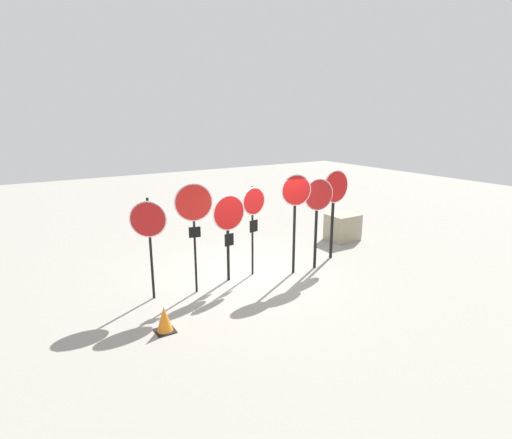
{
  "coord_description": "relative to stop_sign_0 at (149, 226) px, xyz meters",
  "views": [
    {
      "loc": [
        -5.12,
        -8.16,
        4.01
      ],
      "look_at": [
        -0.03,
        0.0,
        1.51
      ],
      "focal_mm": 28.0,
      "sensor_mm": 36.0,
      "label": 1
    }
  ],
  "objects": [
    {
      "name": "stop_sign_1",
      "position": [
        0.97,
        -0.21,
        0.27
      ],
      "size": [
        0.84,
        0.24,
        2.59
      ],
      "rotation": [
        0.0,
        0.0,
        -0.25
      ],
      "color": "black",
      "rests_on": "ground"
    },
    {
      "name": "traffic_cone_0",
      "position": [
        -0.26,
        -1.5,
        -1.46
      ],
      "size": [
        0.36,
        0.36,
        0.51
      ],
      "color": "black",
      "rests_on": "ground"
    },
    {
      "name": "stop_sign_6",
      "position": [
        5.26,
        -0.12,
        0.12
      ],
      "size": [
        0.92,
        0.15,
        2.57
      ],
      "rotation": [
        0.0,
        0.0,
        0.03
      ],
      "color": "black",
      "rests_on": "ground"
    },
    {
      "name": "stop_sign_5",
      "position": [
        4.33,
        -0.49,
        0.05
      ],
      "size": [
        0.83,
        0.2,
        2.46
      ],
      "rotation": [
        0.0,
        0.0,
        -0.18
      ],
      "color": "black",
      "rests_on": "ground"
    },
    {
      "name": "storage_crate",
      "position": [
        6.77,
        1.04,
        -1.28
      ],
      "size": [
        0.97,
        0.82,
        0.87
      ],
      "color": "#9E937A",
      "rests_on": "ground"
    },
    {
      "name": "stop_sign_2",
      "position": [
        1.96,
        0.0,
        -0.16
      ],
      "size": [
        0.88,
        0.15,
        2.2
      ],
      "rotation": [
        0.0,
        0.0,
        0.06
      ],
      "color": "black",
      "rests_on": "ground"
    },
    {
      "name": "stop_sign_3",
      "position": [
        2.67,
        0.01,
        0.04
      ],
      "size": [
        0.7,
        0.15,
        2.33
      ],
      "rotation": [
        0.0,
        0.0,
        0.14
      ],
      "color": "black",
      "rests_on": "ground"
    },
    {
      "name": "stop_sign_0",
      "position": [
        0.0,
        0.0,
        0.0
      ],
      "size": [
        0.71,
        0.42,
        2.32
      ],
      "rotation": [
        0.0,
        0.0,
        -0.51
      ],
      "color": "black",
      "rests_on": "ground"
    },
    {
      "name": "ground_plane",
      "position": [
        2.7,
        -0.1,
        -1.72
      ],
      "size": [
        40.0,
        40.0,
        0.0
      ],
      "primitive_type": "plane",
      "color": "gray"
    },
    {
      "name": "stop_sign_4",
      "position": [
        3.61,
        -0.47,
        0.21
      ],
      "size": [
        0.78,
        0.24,
        2.62
      ],
      "rotation": [
        0.0,
        0.0,
        -0.26
      ],
      "color": "black",
      "rests_on": "ground"
    }
  ]
}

